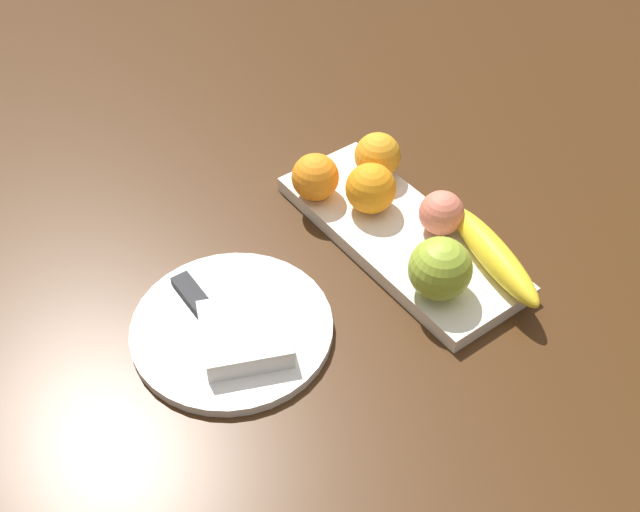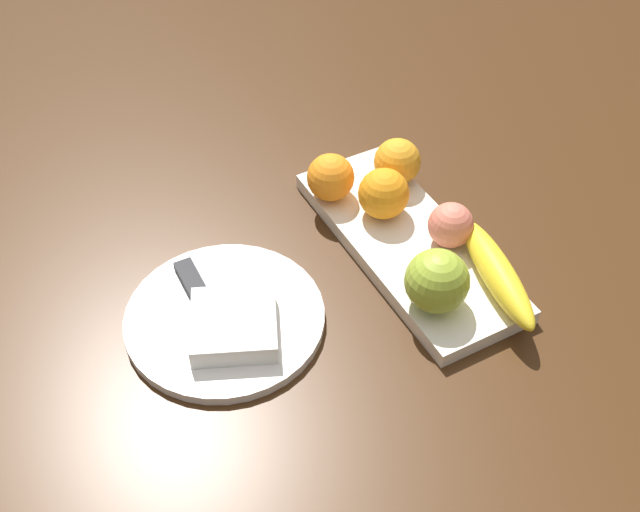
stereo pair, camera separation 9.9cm
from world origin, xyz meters
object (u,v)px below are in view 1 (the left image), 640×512
fruit_tray (399,235)px  dinner_plate (232,328)px  banana (494,255)px  orange_near_apple (371,188)px  apple (443,267)px  orange_center (378,156)px  knife (202,307)px  peach (442,213)px  orange_near_banana (315,177)px  folded_napkin (245,333)px

fruit_tray → dinner_plate: bearing=-90.0°
banana → orange_near_apple: bearing=29.6°
banana → apple: bearing=95.6°
banana → orange_center: size_ratio=2.89×
dinner_plate → knife: knife is taller
orange_near_apple → orange_center: size_ratio=1.05×
peach → knife: (-0.08, -0.33, -0.03)m
orange_near_apple → orange_near_banana: 0.08m
apple → banana: size_ratio=0.41×
orange_near_banana → dinner_plate: size_ratio=0.27×
orange_near_apple → banana: bearing=17.1°
orange_center → peach: bearing=-2.7°
fruit_tray → folded_napkin: size_ratio=3.62×
apple → orange_near_apple: (-0.17, 0.03, -0.00)m
dinner_plate → knife: 0.05m
dinner_plate → apple: bearing=64.6°
banana → orange_near_apple: 0.19m
orange_near_banana → knife: size_ratio=0.37×
banana → peach: bearing=17.7°
fruit_tray → orange_near_apple: orange_near_apple is taller
fruit_tray → knife: (-0.04, -0.29, 0.01)m
folded_napkin → dinner_plate: bearing=180.0°
orange_near_apple → orange_near_banana: bearing=-145.3°
banana → folded_napkin: banana is taller
orange_near_apple → folded_napkin: orange_near_apple is taller
knife → orange_near_apple: bearing=94.9°
banana → orange_near_banana: size_ratio=2.90×
apple → dinner_plate: (-0.11, -0.24, -0.06)m
apple → orange_center: bearing=160.1°
folded_napkin → knife: (-0.07, -0.02, -0.01)m
banana → orange_near_apple: size_ratio=2.76×
apple → orange_center: apple is taller
orange_center → fruit_tray: bearing=-24.2°
apple → folded_napkin: bearing=-109.0°
apple → folded_napkin: 0.26m
banana → orange_center: bearing=12.8°
apple → orange_near_apple: size_ratio=1.14×
banana → folded_napkin: bearing=86.5°
orange_near_banana → orange_near_apple: bearing=34.7°
dinner_plate → knife: size_ratio=1.39×
apple → orange_center: (-0.22, 0.08, -0.01)m
banana → orange_center: (-0.23, -0.00, 0.01)m
apple → banana: 0.09m
orange_near_banana → folded_napkin: size_ratio=0.64×
peach → knife: size_ratio=0.34×
fruit_tray → dinner_plate: (0.00, -0.27, -0.00)m
orange_near_apple → dinner_plate: orange_near_apple is taller
orange_center → orange_near_apple: bearing=-46.6°
orange_near_apple → orange_near_banana: (-0.07, -0.05, -0.00)m
dinner_plate → orange_near_banana: bearing=119.7°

